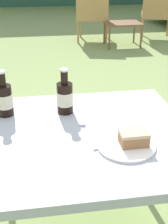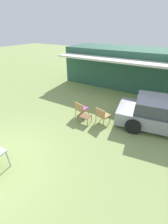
{
  "view_description": "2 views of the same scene",
  "coord_description": "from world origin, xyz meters",
  "px_view_note": "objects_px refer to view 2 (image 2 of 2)",
  "views": [
    {
      "loc": [
        -0.19,
        -1.16,
        1.38
      ],
      "look_at": [
        0.0,
        0.1,
        0.74
      ],
      "focal_mm": 50.0,
      "sensor_mm": 36.0,
      "label": 1
    },
    {
      "loc": [
        4.31,
        -1.32,
        4.09
      ],
      "look_at": [
        1.49,
        3.44,
        0.9
      ],
      "focal_mm": 24.0,
      "sensor_mm": 36.0,
      "label": 2
    }
  ],
  "objects_px": {
    "parked_car": "(167,115)",
    "garden_side_table": "(85,116)",
    "wicker_chair_cushioned": "(81,108)",
    "wicker_chair_plain": "(102,115)"
  },
  "relations": [
    {
      "from": "parked_car",
      "to": "wicker_chair_cushioned",
      "type": "xyz_separation_m",
      "value": [
        -3.79,
        -1.07,
        -0.2
      ]
    },
    {
      "from": "parked_car",
      "to": "garden_side_table",
      "type": "bearing_deg",
      "value": -164.35
    },
    {
      "from": "wicker_chair_cushioned",
      "to": "wicker_chair_plain",
      "type": "height_order",
      "value": "same"
    },
    {
      "from": "parked_car",
      "to": "wicker_chair_cushioned",
      "type": "bearing_deg",
      "value": -172.38
    },
    {
      "from": "wicker_chair_cushioned",
      "to": "wicker_chair_plain",
      "type": "bearing_deg",
      "value": -167.71
    },
    {
      "from": "garden_side_table",
      "to": "wicker_chair_cushioned",
      "type": "bearing_deg",
      "value": 136.5
    },
    {
      "from": "wicker_chair_cushioned",
      "to": "garden_side_table",
      "type": "xyz_separation_m",
      "value": [
        0.43,
        -0.41,
        -0.12
      ]
    },
    {
      "from": "parked_car",
      "to": "garden_side_table",
      "type": "height_order",
      "value": "parked_car"
    },
    {
      "from": "wicker_chair_plain",
      "to": "garden_side_table",
      "type": "distance_m",
      "value": 0.84
    },
    {
      "from": "parked_car",
      "to": "wicker_chair_cushioned",
      "type": "distance_m",
      "value": 3.94
    }
  ]
}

